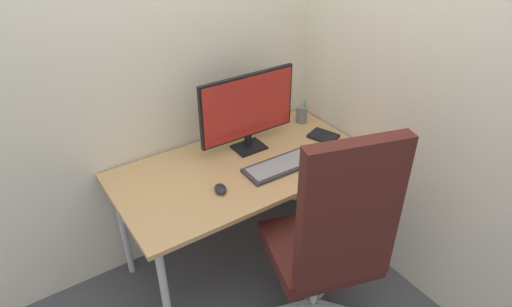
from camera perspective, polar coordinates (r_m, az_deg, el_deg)
The scene contains 10 objects.
ground_plane at distance 2.87m, azimuth -1.47°, elevation -13.34°, with size 8.00×8.00×0.00m, color #4C4C51.
wall_back at distance 2.43m, azimuth -7.17°, elevation 16.61°, with size 2.95×0.04×2.80m, color beige.
wall_side_right at distance 2.41m, azimuth 16.52°, elevation 15.41°, with size 0.04×2.27×2.80m, color beige.
desk at distance 2.45m, azimuth -1.68°, elevation -2.72°, with size 1.40×0.73×0.71m.
office_chair at distance 2.07m, azimuth 9.84°, elevation -10.73°, with size 0.61×0.62×1.23m.
monitor at distance 2.44m, azimuth -1.08°, elevation 5.86°, with size 0.59×0.14×0.45m.
keyboard at distance 2.40m, azimuth 3.60°, elevation -1.46°, with size 0.45×0.17×0.02m.
mouse at distance 2.21m, azimuth -4.64°, elevation -4.60°, with size 0.06×0.09×0.03m, color black.
pen_holder at distance 2.83m, azimuth 5.96°, elevation 5.10°, with size 0.07×0.07×0.17m.
notebook at distance 2.69m, azimuth 8.73°, elevation 2.26°, with size 0.13×0.16×0.02m, color black.
Camera 1 is at (-1.05, -1.70, 2.05)m, focal length 30.77 mm.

